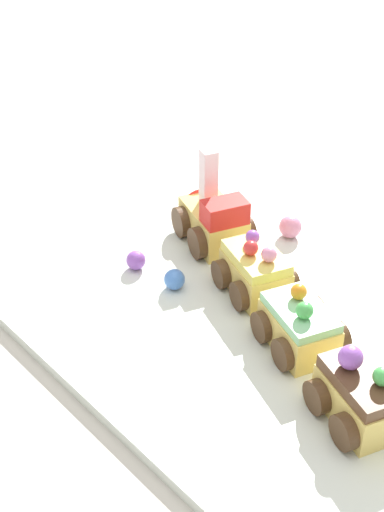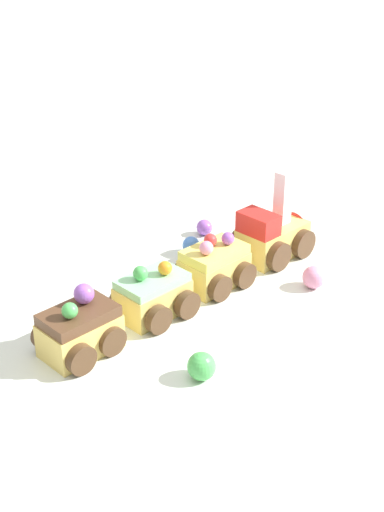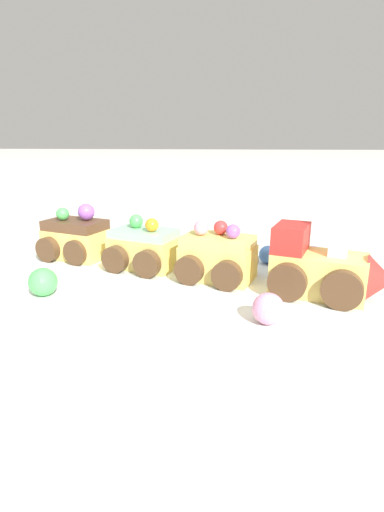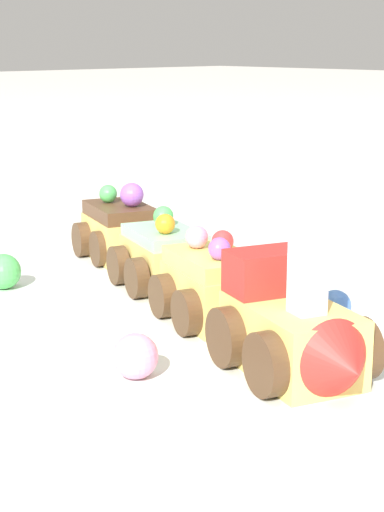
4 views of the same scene
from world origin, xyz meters
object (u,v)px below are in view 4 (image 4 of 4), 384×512
at_px(cake_car_mint, 162,259).
at_px(gumball_green, 3,272).
at_px(cake_train_locomotive, 297,331).
at_px(cake_car_chocolate, 120,231).
at_px(gumball_pink, 135,356).
at_px(gumball_blue, 335,306).
at_px(cake_car_lemon, 213,287).

distance_m(cake_car_mint, gumball_green, 0.13).
height_order(cake_train_locomotive, cake_car_chocolate, cake_train_locomotive).
bearing_deg(cake_train_locomotive, gumball_pink, -111.59).
bearing_deg(gumball_pink, cake_car_chocolate, 143.19).
bearing_deg(gumball_green, gumball_blue, 28.66).
height_order(cake_train_locomotive, cake_car_lemon, cake_train_locomotive).
relative_size(cake_car_mint, gumball_green, 3.28).
bearing_deg(cake_car_lemon, gumball_pink, -48.02).
relative_size(cake_car_chocolate, gumball_pink, 3.41).
bearing_deg(cake_car_mint, gumball_green, -111.04).
relative_size(gumball_pink, gumball_green, 0.96).
distance_m(cake_car_lemon, gumball_blue, 0.09).
xyz_separation_m(cake_train_locomotive, cake_car_mint, (-0.20, 0.07, -0.00)).
relative_size(cake_train_locomotive, cake_car_lemon, 1.34).
height_order(cake_car_lemon, gumball_green, cake_car_lemon).
relative_size(cake_train_locomotive, gumball_green, 4.41).
relative_size(cake_train_locomotive, gumball_blue, 5.49).
height_order(cake_car_lemon, cake_car_chocolate, cake_car_chocolate).
xyz_separation_m(cake_car_mint, cake_car_chocolate, (-0.10, 0.03, 0.00)).
bearing_deg(cake_car_chocolate, gumball_green, -64.70).
relative_size(cake_car_lemon, gumball_blue, 4.08).
distance_m(cake_car_mint, cake_car_chocolate, 0.10).
bearing_deg(cake_train_locomotive, gumball_blue, 134.53).
height_order(cake_car_mint, cake_car_chocolate, cake_car_chocolate).
height_order(cake_car_lemon, gumball_blue, cake_car_lemon).
xyz_separation_m(cake_car_mint, gumball_pink, (0.13, -0.14, -0.01)).
relative_size(cake_train_locomotive, gumball_pink, 4.59).
distance_m(cake_train_locomotive, cake_car_chocolate, 0.31).
xyz_separation_m(gumball_blue, gumball_green, (-0.23, -0.13, 0.00)).
distance_m(gumball_blue, gumball_green, 0.26).
height_order(cake_train_locomotive, gumball_green, cake_train_locomotive).
distance_m(cake_car_lemon, cake_car_chocolate, 0.20).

